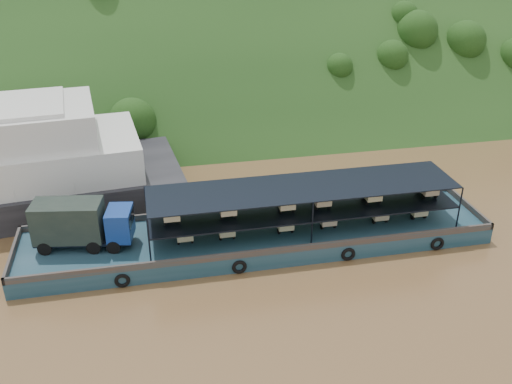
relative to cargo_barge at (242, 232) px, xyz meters
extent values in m
plane|color=brown|center=(3.58, -0.56, -1.16)|extent=(160.00, 160.00, 0.00)
cube|color=#163312|center=(3.58, 35.44, -1.16)|extent=(140.00, 39.60, 39.60)
cube|color=#123440|center=(1.14, -0.04, -0.56)|extent=(35.00, 7.00, 1.20)
cube|color=#592D19|center=(1.14, 3.36, 0.29)|extent=(35.00, 0.20, 0.50)
cube|color=#592D19|center=(1.14, -3.44, 0.29)|extent=(35.00, 0.20, 0.50)
cube|color=#592D19|center=(18.54, -0.04, 0.29)|extent=(0.20, 7.00, 0.50)
cube|color=#592D19|center=(-16.26, -0.04, 0.29)|extent=(0.20, 7.00, 0.50)
torus|color=black|center=(-8.86, -3.59, -0.61)|extent=(1.06, 0.26, 1.06)
torus|color=black|center=(-0.86, -3.59, -0.61)|extent=(1.06, 0.26, 1.06)
torus|color=black|center=(7.14, -3.59, -0.61)|extent=(1.06, 0.26, 1.06)
torus|color=black|center=(14.14, -3.59, -0.61)|extent=(1.06, 0.26, 1.06)
cylinder|color=black|center=(-14.04, -0.22, 0.53)|extent=(1.04, 0.50, 0.99)
cylinder|color=black|center=(-13.71, 1.84, 0.53)|extent=(1.04, 0.50, 0.99)
cylinder|color=black|center=(-10.71, -0.77, 0.53)|extent=(1.04, 0.50, 0.99)
cylinder|color=black|center=(-10.37, 1.29, 0.53)|extent=(1.04, 0.50, 0.99)
cylinder|color=black|center=(-9.33, -0.99, 0.53)|extent=(1.04, 0.50, 0.99)
cylinder|color=black|center=(-9.00, 1.07, 0.53)|extent=(1.04, 0.50, 0.99)
cube|color=black|center=(-11.32, 0.39, 0.68)|extent=(7.02, 3.25, 0.20)
cube|color=navy|center=(-8.77, -0.03, 1.83)|extent=(2.05, 2.63, 2.19)
cube|color=black|center=(-7.94, -0.16, 2.22)|extent=(0.38, 1.97, 0.89)
cube|color=black|center=(-12.30, 0.55, 2.13)|extent=(5.09, 3.12, 2.78)
cube|color=black|center=(4.64, -0.04, 1.70)|extent=(23.00, 5.00, 0.12)
cube|color=black|center=(4.64, -0.04, 3.34)|extent=(23.00, 5.00, 0.08)
cylinder|color=black|center=(-6.86, -2.54, 1.69)|extent=(0.12, 0.12, 3.30)
cylinder|color=black|center=(-6.86, 2.46, 1.69)|extent=(0.12, 0.12, 3.30)
cylinder|color=black|center=(4.64, -2.54, 1.69)|extent=(0.12, 0.12, 3.30)
cylinder|color=black|center=(4.64, 2.46, 1.69)|extent=(0.12, 0.12, 3.30)
cylinder|color=black|center=(16.14, -2.54, 1.69)|extent=(0.12, 0.12, 3.30)
cylinder|color=black|center=(16.14, 2.46, 1.69)|extent=(0.12, 0.12, 3.30)
cylinder|color=black|center=(-4.32, 1.01, 0.30)|extent=(0.12, 0.52, 0.52)
cylinder|color=black|center=(-4.82, -0.79, 0.30)|extent=(0.14, 0.52, 0.52)
cylinder|color=black|center=(-3.82, -0.79, 0.30)|extent=(0.14, 0.52, 0.52)
cube|color=#BFB787|center=(-4.32, -0.44, 0.64)|extent=(1.15, 1.50, 0.44)
cube|color=#B50C20|center=(-4.32, 0.71, 0.82)|extent=(0.55, 0.80, 0.80)
cube|color=#B50C20|center=(-4.32, 0.51, 1.32)|extent=(0.50, 0.10, 0.10)
cylinder|color=black|center=(-1.26, 1.01, 0.30)|extent=(0.12, 0.52, 0.52)
cylinder|color=black|center=(-1.76, -0.79, 0.30)|extent=(0.14, 0.52, 0.52)
cylinder|color=black|center=(-0.76, -0.79, 0.30)|extent=(0.14, 0.52, 0.52)
cube|color=#C1BA89|center=(-1.26, -0.44, 0.64)|extent=(1.15, 1.50, 0.44)
cube|color=red|center=(-1.26, 0.71, 0.82)|extent=(0.55, 0.80, 0.80)
cube|color=red|center=(-1.26, 0.51, 1.32)|extent=(0.50, 0.10, 0.10)
cylinder|color=black|center=(3.15, 1.01, 0.30)|extent=(0.12, 0.52, 0.52)
cylinder|color=black|center=(2.65, -0.79, 0.30)|extent=(0.14, 0.52, 0.52)
cylinder|color=black|center=(3.65, -0.79, 0.30)|extent=(0.14, 0.52, 0.52)
cube|color=beige|center=(3.15, -0.44, 0.64)|extent=(1.15, 1.50, 0.44)
cube|color=red|center=(3.15, 0.71, 0.82)|extent=(0.55, 0.80, 0.80)
cube|color=red|center=(3.15, 0.51, 1.32)|extent=(0.50, 0.10, 0.10)
cylinder|color=black|center=(6.48, 1.01, 0.30)|extent=(0.12, 0.52, 0.52)
cylinder|color=black|center=(5.98, -0.79, 0.30)|extent=(0.14, 0.52, 0.52)
cylinder|color=black|center=(6.98, -0.79, 0.30)|extent=(0.14, 0.52, 0.52)
cube|color=beige|center=(6.48, -0.44, 0.64)|extent=(1.15, 1.50, 0.44)
cube|color=red|center=(6.48, 0.71, 0.82)|extent=(0.55, 0.80, 0.80)
cube|color=red|center=(6.48, 0.51, 1.32)|extent=(0.50, 0.10, 0.10)
cylinder|color=black|center=(10.65, 1.01, 0.30)|extent=(0.12, 0.52, 0.52)
cylinder|color=black|center=(10.15, -0.79, 0.30)|extent=(0.14, 0.52, 0.52)
cylinder|color=black|center=(11.15, -0.79, 0.30)|extent=(0.14, 0.52, 0.52)
cube|color=tan|center=(10.65, -0.44, 0.64)|extent=(1.15, 1.50, 0.44)
cube|color=#AF0F0B|center=(10.65, 0.71, 0.82)|extent=(0.55, 0.80, 0.80)
cube|color=#AF0F0B|center=(10.65, 0.51, 1.32)|extent=(0.50, 0.10, 0.10)
cylinder|color=black|center=(13.87, 1.01, 0.30)|extent=(0.12, 0.52, 0.52)
cylinder|color=black|center=(13.37, -0.79, 0.30)|extent=(0.14, 0.52, 0.52)
cylinder|color=black|center=(14.37, -0.79, 0.30)|extent=(0.14, 0.52, 0.52)
cube|color=beige|center=(13.87, -0.44, 0.64)|extent=(1.15, 1.50, 0.44)
cube|color=red|center=(13.87, 0.71, 0.82)|extent=(0.55, 0.80, 0.80)
cube|color=red|center=(13.87, 0.51, 1.32)|extent=(0.50, 0.10, 0.10)
cylinder|color=black|center=(-5.16, 1.01, 2.02)|extent=(0.12, 0.52, 0.52)
cylinder|color=black|center=(-5.66, -0.79, 2.02)|extent=(0.14, 0.52, 0.52)
cylinder|color=black|center=(-4.66, -0.79, 2.02)|extent=(0.14, 0.52, 0.52)
cube|color=beige|center=(-5.16, -0.44, 2.36)|extent=(1.15, 1.50, 0.44)
cube|color=#B20F0B|center=(-5.16, 0.71, 2.54)|extent=(0.55, 0.80, 0.80)
cube|color=#B20F0B|center=(-5.16, 0.51, 3.04)|extent=(0.50, 0.10, 0.10)
cylinder|color=black|center=(-1.13, 1.01, 2.02)|extent=(0.12, 0.52, 0.52)
cylinder|color=black|center=(-1.63, -0.79, 2.02)|extent=(0.14, 0.52, 0.52)
cylinder|color=black|center=(-0.63, -0.79, 2.02)|extent=(0.14, 0.52, 0.52)
cube|color=beige|center=(-1.13, -0.44, 2.36)|extent=(1.15, 1.50, 0.44)
cube|color=navy|center=(-1.13, 0.71, 2.54)|extent=(0.55, 0.80, 0.80)
cube|color=navy|center=(-1.13, 0.51, 3.04)|extent=(0.50, 0.10, 0.10)
cylinder|color=black|center=(3.21, 1.01, 2.02)|extent=(0.12, 0.52, 0.52)
cylinder|color=black|center=(2.71, -0.79, 2.02)|extent=(0.14, 0.52, 0.52)
cylinder|color=black|center=(3.71, -0.79, 2.02)|extent=(0.14, 0.52, 0.52)
cube|color=beige|center=(3.21, -0.44, 2.36)|extent=(1.15, 1.50, 0.44)
cube|color=#B30B1F|center=(3.21, 0.71, 2.54)|extent=(0.55, 0.80, 0.80)
cube|color=#B30B1F|center=(3.21, 0.51, 3.04)|extent=(0.50, 0.10, 0.10)
cylinder|color=black|center=(5.96, 1.01, 2.02)|extent=(0.12, 0.52, 0.52)
cylinder|color=black|center=(5.46, -0.79, 2.02)|extent=(0.14, 0.52, 0.52)
cylinder|color=black|center=(6.46, -0.79, 2.02)|extent=(0.14, 0.52, 0.52)
cube|color=#C5B28B|center=(5.96, -0.44, 2.36)|extent=(1.15, 1.50, 0.44)
cube|color=tan|center=(5.96, 0.71, 2.54)|extent=(0.55, 0.80, 0.80)
cube|color=tan|center=(5.96, 0.51, 3.04)|extent=(0.50, 0.10, 0.10)
cylinder|color=black|center=(9.92, 1.01, 2.02)|extent=(0.12, 0.52, 0.52)
cylinder|color=black|center=(9.42, -0.79, 2.02)|extent=(0.14, 0.52, 0.52)
cylinder|color=black|center=(10.42, -0.79, 2.02)|extent=(0.14, 0.52, 0.52)
cube|color=beige|center=(9.92, -0.44, 2.36)|extent=(1.15, 1.50, 0.44)
cube|color=red|center=(9.92, 0.71, 2.54)|extent=(0.55, 0.80, 0.80)
cube|color=red|center=(9.92, 0.51, 3.04)|extent=(0.50, 0.10, 0.10)
cylinder|color=black|center=(14.54, 1.01, 2.02)|extent=(0.12, 0.52, 0.52)
cylinder|color=black|center=(14.04, -0.79, 2.02)|extent=(0.14, 0.52, 0.52)
cylinder|color=black|center=(15.04, -0.79, 2.02)|extent=(0.14, 0.52, 0.52)
cube|color=tan|center=(14.54, -0.44, 2.36)|extent=(1.15, 1.50, 0.44)
cube|color=#BDB185|center=(14.54, 0.71, 2.54)|extent=(0.55, 0.80, 0.80)
cube|color=#BDB185|center=(14.54, 0.51, 3.04)|extent=(0.50, 0.10, 0.10)
camera|label=1|loc=(-6.48, -36.28, 21.85)|focal=40.00mm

